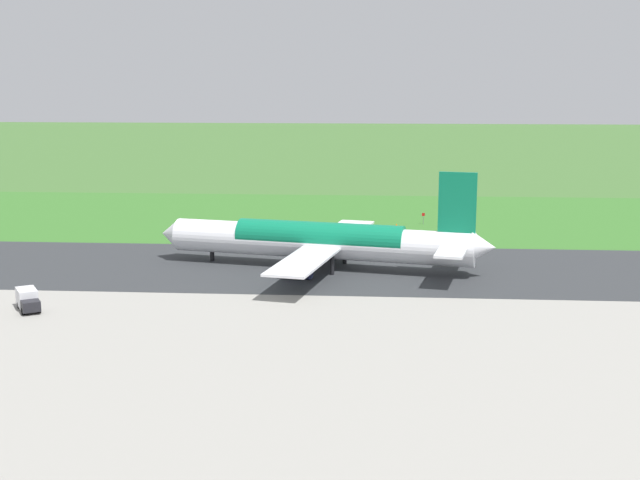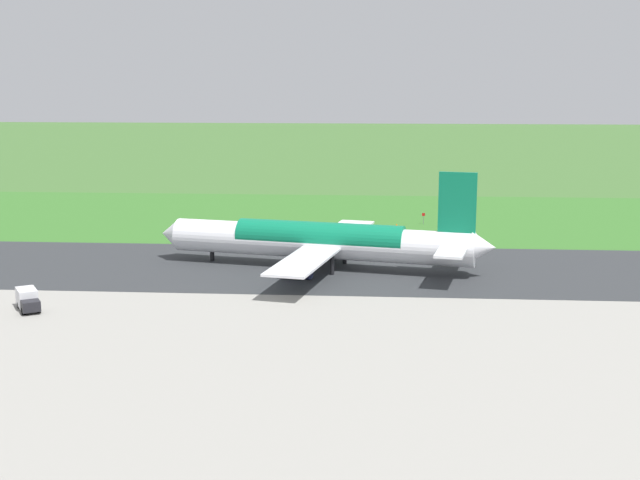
{
  "view_description": "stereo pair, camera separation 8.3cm",
  "coord_description": "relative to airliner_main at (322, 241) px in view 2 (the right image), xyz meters",
  "views": [
    {
      "loc": [
        -6.25,
        127.57,
        29.79
      ],
      "look_at": [
        2.92,
        0.0,
        4.5
      ],
      "focal_mm": 46.93,
      "sensor_mm": 36.0,
      "label": 1
    },
    {
      "loc": [
        -6.33,
        127.57,
        29.79
      ],
      "look_at": [
        2.92,
        0.0,
        4.5
      ],
      "focal_mm": 46.93,
      "sensor_mm": 36.0,
      "label": 2
    }
  ],
  "objects": [
    {
      "name": "ground_plane",
      "position": [
        -2.55,
        -0.08,
        -4.35
      ],
      "size": [
        800.0,
        800.0,
        0.0
      ],
      "primitive_type": "plane",
      "color": "#3D662D"
    },
    {
      "name": "runway_asphalt",
      "position": [
        -2.55,
        -0.08,
        -4.32
      ],
      "size": [
        600.0,
        33.81,
        0.06
      ],
      "primitive_type": "cube",
      "color": "#2D3033",
      "rests_on": "ground"
    },
    {
      "name": "apron_concrete",
      "position": [
        -2.55,
        59.56,
        -4.33
      ],
      "size": [
        440.0,
        110.0,
        0.05
      ],
      "primitive_type": "cube",
      "color": "gray",
      "rests_on": "ground"
    },
    {
      "name": "grass_verge_foreground",
      "position": [
        -2.55,
        -41.12,
        -4.33
      ],
      "size": [
        600.0,
        80.0,
        0.04
      ],
      "primitive_type": "cube",
      "color": "#346B27",
      "rests_on": "ground"
    },
    {
      "name": "airliner_main",
      "position": [
        0.0,
        0.0,
        0.0
      ],
      "size": [
        53.79,
        44.31,
        15.88
      ],
      "color": "white",
      "rests_on": "ground"
    },
    {
      "name": "service_truck_baggage",
      "position": [
        36.23,
        26.44,
        -2.95
      ],
      "size": [
        4.97,
        6.11,
        2.65
      ],
      "color": "black",
      "rests_on": "ground"
    },
    {
      "name": "no_stopping_sign",
      "position": [
        -17.74,
        -40.64,
        -2.96
      ],
      "size": [
        0.6,
        0.1,
        2.34
      ],
      "color": "slate",
      "rests_on": "ground"
    },
    {
      "name": "traffic_cone_orange",
      "position": [
        -12.3,
        -38.28,
        -4.08
      ],
      "size": [
        0.4,
        0.4,
        0.55
      ],
      "primitive_type": "cone",
      "color": "orange",
      "rests_on": "ground"
    }
  ]
}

